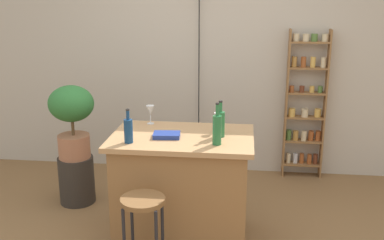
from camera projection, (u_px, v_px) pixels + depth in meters
name	position (u px, v px, depth m)	size (l,w,h in m)	color
back_wall	(202.00, 50.00, 5.09)	(6.40, 0.10, 2.80)	#BCB2A3
kitchen_counter	(183.00, 188.00, 3.77)	(1.14, 0.77, 0.92)	olive
bar_stool	(143.00, 220.00, 3.21)	(0.32, 0.32, 0.65)	black
spice_shelf	(305.00, 105.00, 4.98)	(0.43, 0.13, 1.65)	olive
plant_stool	(77.00, 180.00, 4.50)	(0.35, 0.35, 0.47)	#2D2823
potted_plant	(72.00, 115.00, 4.32)	(0.43, 0.39, 0.72)	#A86B4C
bottle_vinegar	(128.00, 130.00, 3.45)	(0.07, 0.07, 0.27)	navy
bottle_spirits_clear	(217.00, 129.00, 3.40)	(0.07, 0.07, 0.32)	#236638
bottle_wine_red	(220.00, 123.00, 3.59)	(0.07, 0.07, 0.29)	#236638
wine_glass_left	(218.00, 118.00, 3.70)	(0.07, 0.07, 0.16)	silver
wine_glass_center	(150.00, 111.00, 3.94)	(0.07, 0.07, 0.16)	silver
cookbook	(167.00, 135.00, 3.60)	(0.21, 0.15, 0.04)	navy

